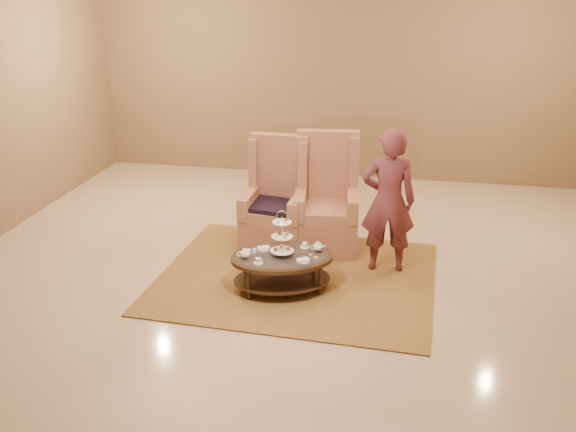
% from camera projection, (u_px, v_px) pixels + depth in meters
% --- Properties ---
extents(ground, '(8.00, 8.00, 0.00)m').
position_uv_depth(ground, '(294.00, 281.00, 7.16)').
color(ground, '#C2AA90').
rests_on(ground, ground).
extents(ceiling, '(8.00, 8.00, 0.02)m').
position_uv_depth(ceiling, '(294.00, 281.00, 7.16)').
color(ceiling, silver).
rests_on(ceiling, ground).
extents(wall_back, '(8.00, 0.04, 3.50)m').
position_uv_depth(wall_back, '(341.00, 70.00, 10.18)').
color(wall_back, '#7C6244').
rests_on(wall_back, ground).
extents(rug, '(3.14, 2.66, 0.02)m').
position_uv_depth(rug, '(297.00, 277.00, 7.25)').
color(rug, olive).
rests_on(rug, ground).
extents(tea_table, '(1.29, 1.08, 0.92)m').
position_uv_depth(tea_table, '(282.00, 262.00, 6.86)').
color(tea_table, black).
rests_on(tea_table, ground).
extents(armchair_left, '(0.76, 0.78, 1.37)m').
position_uv_depth(armchair_left, '(276.00, 209.00, 7.97)').
color(armchair_left, '#A96E4F').
rests_on(armchair_left, ground).
extents(armchair_right, '(0.85, 0.87, 1.42)m').
position_uv_depth(armchair_right, '(326.00, 209.00, 7.95)').
color(armchair_right, '#A96E4F').
rests_on(armchair_right, ground).
extents(person, '(0.65, 0.47, 1.68)m').
position_uv_depth(person, '(388.00, 201.00, 7.15)').
color(person, '#5C272E').
rests_on(person, ground).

